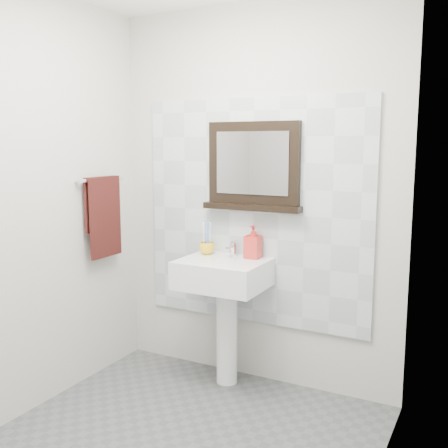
# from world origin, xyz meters

# --- Properties ---
(back_wall) EXTENTS (2.00, 0.01, 2.50)m
(back_wall) POSITION_xyz_m (0.00, 1.10, 1.25)
(back_wall) COLOR #BCB9B2
(back_wall) RESTS_ON ground
(left_wall) EXTENTS (0.01, 2.20, 2.50)m
(left_wall) POSITION_xyz_m (-1.00, 0.00, 1.25)
(left_wall) COLOR #BCB9B2
(left_wall) RESTS_ON ground
(right_wall) EXTENTS (0.01, 2.20, 2.50)m
(right_wall) POSITION_xyz_m (1.00, 0.00, 1.25)
(right_wall) COLOR #BCB9B2
(right_wall) RESTS_ON ground
(splashback) EXTENTS (1.60, 0.02, 1.50)m
(splashback) POSITION_xyz_m (0.00, 1.09, 1.15)
(splashback) COLOR silver
(splashback) RESTS_ON back_wall
(pedestal_sink) EXTENTS (0.55, 0.44, 0.96)m
(pedestal_sink) POSITION_xyz_m (-0.11, 0.87, 0.68)
(pedestal_sink) COLOR white
(pedestal_sink) RESTS_ON ground
(toothbrush_cup) EXTENTS (0.13, 0.13, 0.08)m
(toothbrush_cup) POSITION_xyz_m (-0.30, 0.97, 0.90)
(toothbrush_cup) COLOR yellow
(toothbrush_cup) RESTS_ON pedestal_sink
(toothbrushes) EXTENTS (0.05, 0.04, 0.21)m
(toothbrushes) POSITION_xyz_m (-0.29, 0.97, 0.98)
(toothbrushes) COLOR white
(toothbrushes) RESTS_ON toothbrush_cup
(soap_dispenser) EXTENTS (0.10, 0.10, 0.22)m
(soap_dispenser) POSITION_xyz_m (0.03, 1.01, 0.97)
(soap_dispenser) COLOR red
(soap_dispenser) RESTS_ON pedestal_sink
(framed_mirror) EXTENTS (0.68, 0.11, 0.57)m
(framed_mirror) POSITION_xyz_m (0.01, 1.06, 1.45)
(framed_mirror) COLOR black
(framed_mirror) RESTS_ON back_wall
(towel_bar) EXTENTS (0.07, 0.40, 0.03)m
(towel_bar) POSITION_xyz_m (-0.95, 0.68, 1.36)
(towel_bar) COLOR silver
(towel_bar) RESTS_ON left_wall
(hand_towel) EXTENTS (0.06, 0.30, 0.55)m
(hand_towel) POSITION_xyz_m (-0.94, 0.68, 1.15)
(hand_towel) COLOR black
(hand_towel) RESTS_ON towel_bar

